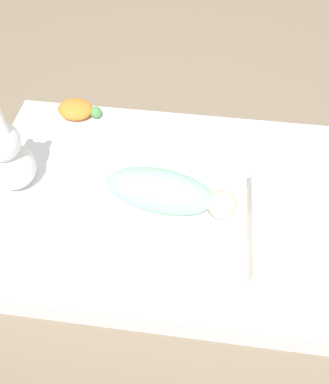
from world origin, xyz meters
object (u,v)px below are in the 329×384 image
at_px(swaddled_baby, 166,192).
at_px(turtle_plush, 77,110).
at_px(pillow, 300,233).
at_px(bunny_plush, 7,156).

bearing_deg(swaddled_baby, turtle_plush, 142.61).
height_order(swaddled_baby, turtle_plush, swaddled_baby).
distance_m(swaddled_baby, pillow, 0.46).
bearing_deg(swaddled_baby, pillow, -4.83).
distance_m(bunny_plush, turtle_plush, 0.41).
bearing_deg(turtle_plush, bunny_plush, -108.56).
bearing_deg(pillow, swaddled_baby, 168.57).
distance_m(pillow, turtle_plush, 1.02).
xyz_separation_m(swaddled_baby, pillow, (0.45, -0.09, -0.02)).
xyz_separation_m(swaddled_baby, bunny_plush, (-0.56, 0.04, 0.06)).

